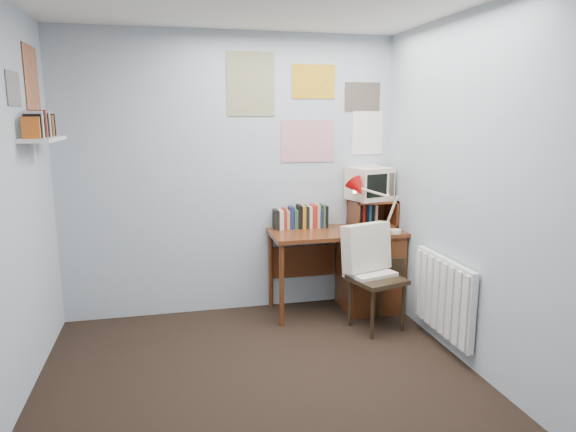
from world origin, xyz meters
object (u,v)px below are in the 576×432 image
Objects in this scene: tv_riser at (372,213)px; crt_tv at (369,182)px; wall_shelf at (43,139)px; desk_chair at (377,280)px; desk_lamp at (395,209)px; radiator at (443,296)px; desk at (363,266)px.

crt_tv reaches higher than tv_riser.
tv_riser is 2.83m from wall_shelf.
crt_tv is at bearing 60.28° from desk_chair.
radiator is (0.10, -0.71, -0.56)m from desk_lamp.
tv_riser reaches higher than desk.
wall_shelf is (-2.69, -0.49, 0.74)m from tv_riser.
wall_shelf reaches higher than desk_lamp.
desk_chair is 1.96× the size of desk_lamp.
desk_lamp is at bearing -89.67° from crt_tv.
radiator is 1.29× the size of wall_shelf.
desk_lamp is 1.27× the size of crt_tv.
radiator is at bearing -85.45° from desk_lamp.
crt_tv is at bearing 10.86° from wall_shelf.
wall_shelf reaches higher than crt_tv.
radiator is at bearing -80.72° from tv_riser.
radiator is (0.17, -1.04, -0.47)m from tv_riser.
crt_tv reaches higher than desk_lamp.
desk_lamp is 0.91m from radiator.
wall_shelf reaches higher than tv_riser.
desk_lamp reaches higher than desk.
desk_chair is 0.76m from tv_riser.
wall_shelf is at bearing 162.17° from desk_chair.
desk_chair is at bearing -2.13° from wall_shelf.
crt_tv is 0.43× the size of radiator.
crt_tv is at bearing 56.09° from desk.
tv_riser reaches higher than radiator.
desk is 1.94× the size of wall_shelf.
desk_lamp reaches higher than desk_chair.
radiator is 3.15m from wall_shelf.
desk_lamp is 0.55× the size of radiator.
wall_shelf reaches higher than radiator.
desk_chair is at bearing -120.46° from crt_tv.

